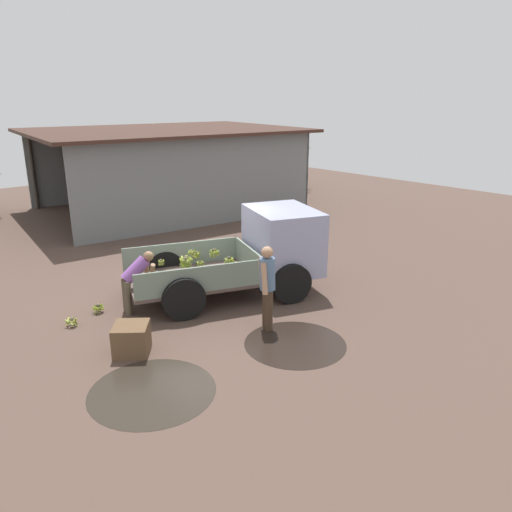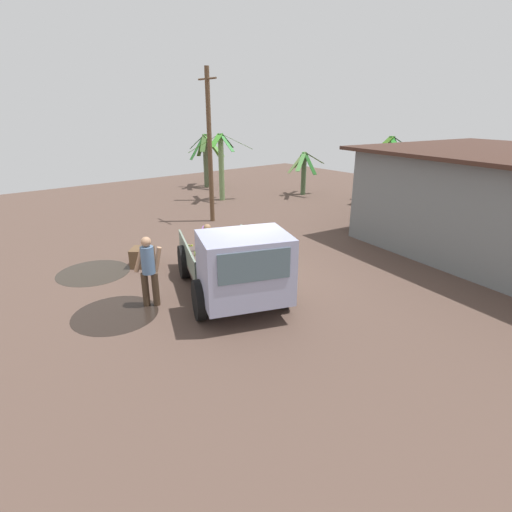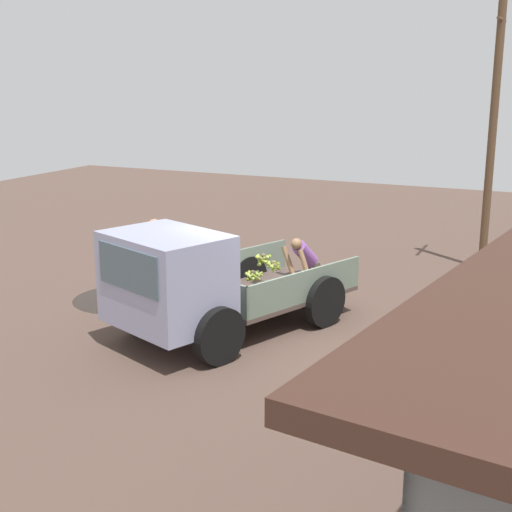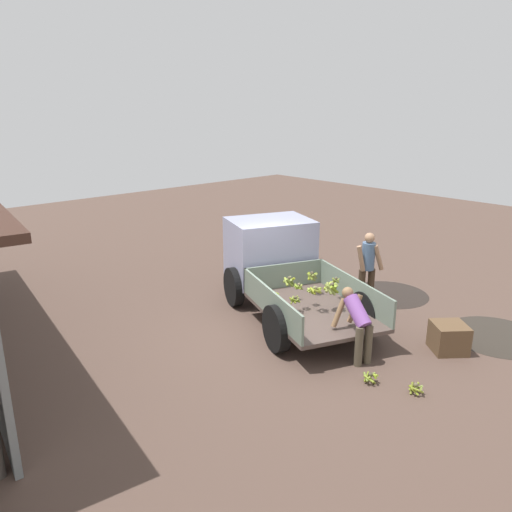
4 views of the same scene
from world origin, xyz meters
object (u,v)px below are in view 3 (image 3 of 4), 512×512
banana_bunch_on_ground_1 (338,279)px  person_foreground_visitor (155,258)px  utility_pole (492,136)px  banana_bunch_on_ground_0 (340,288)px  person_worker_loading (306,263)px  cargo_truck (189,284)px  wooden_crate_0 (254,266)px

banana_bunch_on_ground_1 → person_foreground_visitor: bearing=-42.8°
utility_pole → banana_bunch_on_ground_0: (3.37, -2.38, -2.96)m
person_worker_loading → banana_bunch_on_ground_0: (-0.69, 0.50, -0.67)m
cargo_truck → person_worker_loading: size_ratio=3.62×
banana_bunch_on_ground_0 → banana_bunch_on_ground_1: bearing=-159.0°
person_foreground_visitor → person_worker_loading: size_ratio=1.30×
utility_pole → banana_bunch_on_ground_1: 4.79m
utility_pole → banana_bunch_on_ground_1: bearing=-45.0°
utility_pole → wooden_crate_0: utility_pole is taller
utility_pole → person_foreground_visitor: 8.08m
person_foreground_visitor → wooden_crate_0: size_ratio=2.79×
cargo_truck → banana_bunch_on_ground_0: size_ratio=17.68×
cargo_truck → banana_bunch_on_ground_0: 4.07m
banana_bunch_on_ground_0 → banana_bunch_on_ground_1: size_ratio=0.98×
cargo_truck → banana_bunch_on_ground_1: bearing=-173.4°
utility_pole → wooden_crate_0: bearing=-55.9°
person_foreground_visitor → wooden_crate_0: 2.82m
person_worker_loading → person_foreground_visitor: bearing=-43.4°
person_foreground_visitor → banana_bunch_on_ground_1: bearing=-11.3°
person_worker_loading → banana_bunch_on_ground_1: 1.58m
cargo_truck → wooden_crate_0: cargo_truck is taller
utility_pole → person_foreground_visitor: size_ratio=3.45×
person_worker_loading → banana_bunch_on_ground_0: person_worker_loading is taller
utility_pole → banana_bunch_on_ground_0: 5.08m
person_foreground_visitor → banana_bunch_on_ground_0: person_foreground_visitor is taller
utility_pole → person_worker_loading: size_ratio=4.48×
person_foreground_visitor → banana_bunch_on_ground_1: person_foreground_visitor is taller
person_worker_loading → banana_bunch_on_ground_0: bearing=158.9°
banana_bunch_on_ground_0 → wooden_crate_0: 2.14m
cargo_truck → person_foreground_visitor: 2.16m
utility_pole → wooden_crate_0: size_ratio=9.63×
utility_pole → person_foreground_visitor: utility_pole is taller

